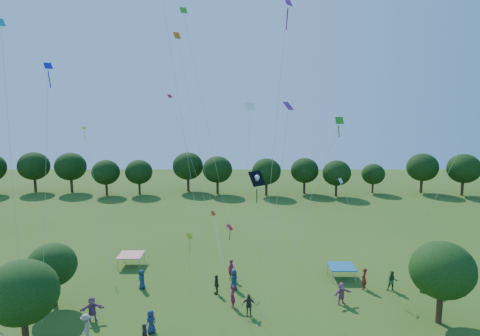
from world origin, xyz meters
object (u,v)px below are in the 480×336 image
at_px(tent_blue, 342,267).
at_px(pirate_kite, 258,180).
at_px(near_tree_west, 22,292).
at_px(near_tree_east, 442,270).
at_px(near_tree_north, 52,265).
at_px(red_high_kite, 165,16).
at_px(tent_red_stripe, 131,255).

relative_size(tent_blue, pirate_kite, 0.25).
bearing_deg(near_tree_west, near_tree_east, 7.10).
distance_m(near_tree_east, tent_blue, 9.53).
xyz_separation_m(near_tree_north, tent_blue, (22.90, 5.14, -2.23)).
distance_m(tent_blue, red_high_kite, 24.93).
bearing_deg(near_tree_west, red_high_kite, 27.90).
relative_size(tent_red_stripe, tent_blue, 1.00).
height_order(near_tree_north, red_high_kite, red_high_kite).
height_order(near_tree_west, pirate_kite, pirate_kite).
xyz_separation_m(near_tree_west, near_tree_north, (-0.71, 5.81, -0.58)).
distance_m(tent_blue, pirate_kite, 11.84).
xyz_separation_m(near_tree_north, red_high_kite, (9.16, -1.34, 17.54)).
xyz_separation_m(near_tree_north, near_tree_east, (27.96, -2.42, 0.61)).
bearing_deg(tent_blue, tent_red_stripe, 171.66).
bearing_deg(tent_blue, near_tree_east, -56.20).
distance_m(near_tree_west, red_high_kite, 19.46).
relative_size(near_tree_west, red_high_kite, 0.24).
height_order(near_tree_north, tent_blue, near_tree_north).
height_order(near_tree_west, red_high_kite, red_high_kite).
relative_size(near_tree_west, near_tree_north, 1.19).
distance_m(tent_red_stripe, tent_blue, 19.34).
height_order(tent_red_stripe, tent_blue, same).
bearing_deg(tent_red_stripe, pirate_kite, -28.92).
bearing_deg(near_tree_west, near_tree_north, 97.01).
height_order(near_tree_north, near_tree_east, near_tree_east).
height_order(tent_red_stripe, pirate_kite, pirate_kite).
distance_m(near_tree_west, near_tree_north, 5.89).
distance_m(near_tree_east, red_high_kite, 25.32).
distance_m(near_tree_north, pirate_kite, 16.65).
height_order(near_tree_west, tent_blue, near_tree_west).
relative_size(pirate_kite, red_high_kite, 0.35).
bearing_deg(near_tree_north, tent_blue, 12.64).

